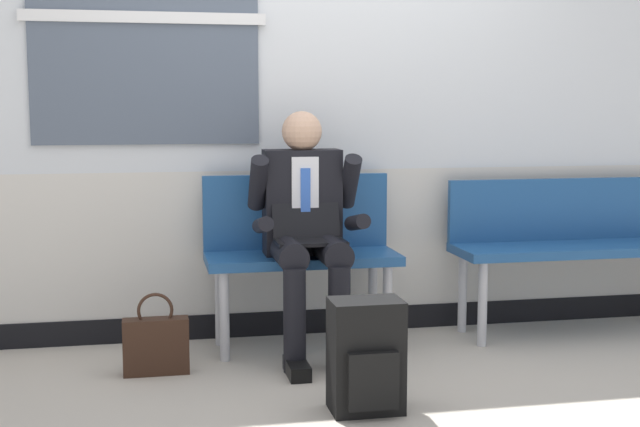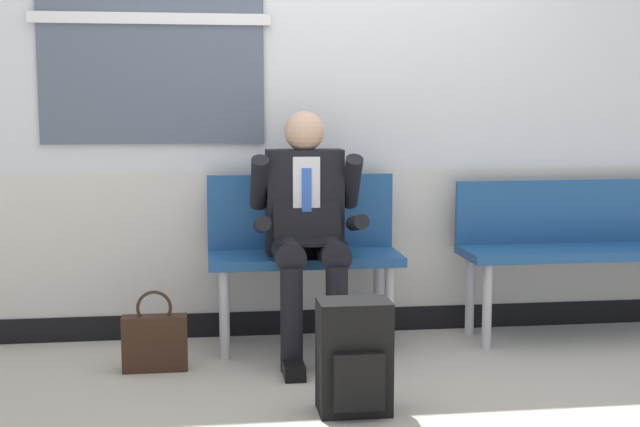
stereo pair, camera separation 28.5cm
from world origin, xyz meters
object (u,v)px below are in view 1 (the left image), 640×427
Objects in this scene: bench_empty at (570,238)px; backpack at (366,357)px; person_seated at (307,226)px; bench_with_person at (300,245)px; handbag at (156,344)px.

bench_empty reaches higher than backpack.
bench_empty is 1.10× the size of person_seated.
bench_with_person reaches higher than bench_empty.
person_seated is 0.98m from backpack.
handbag is (-0.77, -0.17, -0.53)m from person_seated.
person_seated is at bearing 96.22° from backpack.
backpack is at bearing -144.25° from bench_empty.
bench_with_person is at bearing 25.60° from handbag.
person_seated is 0.95m from handbag.
bench_with_person is 0.73× the size of bench_empty.
backpack reaches higher than handbag.
backpack is 1.12m from handbag.
handbag is (-0.87, 0.70, -0.09)m from backpack.
bench_with_person is at bearing 95.07° from backpack.
bench_empty is at bearing 7.05° from person_seated.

